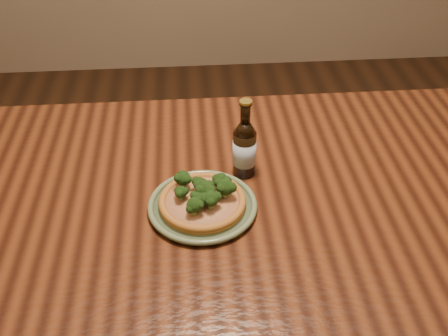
{
  "coord_description": "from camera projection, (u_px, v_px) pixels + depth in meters",
  "views": [
    {
      "loc": [
        -0.19,
        -0.89,
        1.59
      ],
      "look_at": [
        -0.11,
        0.1,
        0.82
      ],
      "focal_mm": 42.0,
      "sensor_mm": 36.0,
      "label": 1
    }
  ],
  "objects": [
    {
      "name": "pizza",
      "position": [
        203.0,
        199.0,
        1.23
      ],
      "size": [
        0.21,
        0.21,
        0.07
      ],
      "rotation": [
        0.0,
        0.0,
        0.02
      ],
      "color": "#A26624",
      "rests_on": "plate"
    },
    {
      "name": "beer_bottle",
      "position": [
        244.0,
        148.0,
        1.3
      ],
      "size": [
        0.06,
        0.06,
        0.22
      ],
      "rotation": [
        0.0,
        0.0,
        0.07
      ],
      "color": "black",
      "rests_on": "table"
    },
    {
      "name": "plate",
      "position": [
        202.0,
        206.0,
        1.24
      ],
      "size": [
        0.26,
        0.26,
        0.02
      ],
      "rotation": [
        0.0,
        0.0,
        0.21
      ],
      "color": "#5C6F4C",
      "rests_on": "table"
    },
    {
      "name": "table",
      "position": [
        265.0,
        215.0,
        1.36
      ],
      "size": [
        1.6,
        0.9,
        0.75
      ],
      "color": "#4D2410",
      "rests_on": "ground"
    }
  ]
}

